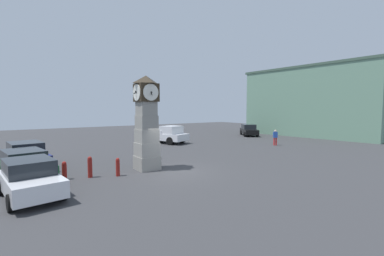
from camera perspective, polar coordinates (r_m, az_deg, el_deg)
The scene contains 13 objects.
ground_plane at distance 15.04m, azimuth -3.48°, elevation -9.69°, with size 83.04×83.04×0.00m, color #38383A.
clock_tower at distance 15.45m, azimuth -10.06°, elevation 0.90°, with size 1.55×1.60×5.58m.
bollard_near_tower at distance 15.41m, azimuth -31.04°, elevation -7.95°, with size 0.22×0.22×1.03m.
bollard_mid_row at distance 14.87m, azimuth -26.50°, elevation -8.42°, with size 0.23×0.23×0.94m.
bollard_far_row at distance 14.71m, azimuth -21.73°, elevation -8.02°, with size 0.23×0.23×1.12m.
bollard_end_row at distance 14.55m, azimuth -16.16°, elevation -8.29°, with size 0.21×0.21×0.99m.
car_navy_sedan at distance 18.65m, azimuth -32.89°, elevation -5.12°, with size 4.40×2.31×1.60m.
car_near_tower at distance 15.72m, azimuth -33.13°, elevation -6.88°, with size 4.66×2.49×1.51m.
car_by_building at distance 12.60m, azimuth -32.27°, elevation -9.42°, with size 4.07×2.29×1.55m.
car_silver_hatch at distance 35.87m, azimuth 12.52°, elevation -0.41°, with size 4.52×4.00×1.55m.
pickup_truck at distance 27.57m, azimuth -5.92°, elevation -1.39°, with size 5.32×3.61×1.85m.
pedestrian_crossing_lot at distance 26.89m, azimuth 18.02°, elevation -1.82°, with size 0.43×0.46×1.56m.
warehouse_blue_far at distance 38.56m, azimuth 25.29°, elevation 5.27°, with size 18.19×7.90×9.17m.
Camera 1 is at (12.32, -7.82, 3.61)m, focal length 24.00 mm.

